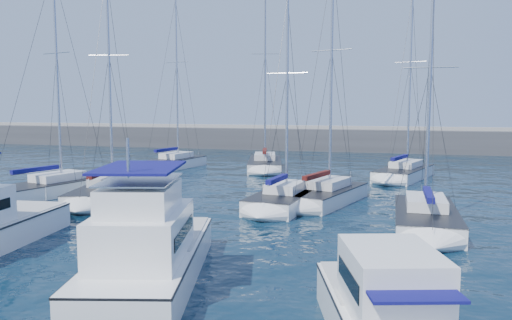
% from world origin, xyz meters
% --- Properties ---
extents(ground, '(220.00, 220.00, 0.00)m').
position_xyz_m(ground, '(0.00, 0.00, 0.00)').
color(ground, black).
rests_on(ground, ground).
extents(breakwater, '(160.00, 6.00, 4.45)m').
position_xyz_m(breakwater, '(0.00, 52.00, 1.05)').
color(breakwater, '#424244').
rests_on(breakwater, ground).
extents(motor_yacht_stbd_inner, '(5.49, 9.98, 4.69)m').
position_xyz_m(motor_yacht_stbd_inner, '(2.00, -3.49, 1.13)').
color(motor_yacht_stbd_inner, white).
rests_on(motor_yacht_stbd_inner, ground).
extents(motor_yacht_stbd_outer, '(4.21, 6.77, 3.20)m').
position_xyz_m(motor_yacht_stbd_outer, '(10.03, -6.15, 0.94)').
color(motor_yacht_stbd_outer, white).
rests_on(motor_yacht_stbd_outer, ground).
extents(sailboat_mid_a, '(4.95, 8.44, 15.92)m').
position_xyz_m(sailboat_mid_a, '(-12.88, 10.86, 0.54)').
color(sailboat_mid_a, white).
rests_on(sailboat_mid_a, ground).
extents(sailboat_mid_b, '(4.87, 9.11, 15.42)m').
position_xyz_m(sailboat_mid_b, '(-8.23, 10.51, 0.53)').
color(sailboat_mid_b, silver).
rests_on(sailboat_mid_b, ground).
extents(sailboat_mid_c, '(3.67, 7.05, 13.10)m').
position_xyz_m(sailboat_mid_c, '(3.76, 10.64, 0.52)').
color(sailboat_mid_c, white).
rests_on(sailboat_mid_c, ground).
extents(sailboat_mid_d, '(5.19, 8.20, 15.70)m').
position_xyz_m(sailboat_mid_d, '(6.01, 13.00, 0.54)').
color(sailboat_mid_d, silver).
rests_on(sailboat_mid_d, ground).
extents(sailboat_mid_e, '(3.08, 7.93, 13.07)m').
position_xyz_m(sailboat_mid_e, '(11.90, 7.80, 0.51)').
color(sailboat_mid_e, white).
rests_on(sailboat_mid_e, ground).
extents(sailboat_back_a, '(4.37, 8.23, 17.06)m').
position_xyz_m(sailboat_back_a, '(-11.12, 27.25, 0.56)').
color(sailboat_back_a, white).
rests_on(sailboat_back_a, ground).
extents(sailboat_back_b, '(5.14, 9.28, 18.30)m').
position_xyz_m(sailboat_back_b, '(-2.01, 28.68, 0.56)').
color(sailboat_back_b, silver).
rests_on(sailboat_back_b, ground).
extents(sailboat_back_c, '(5.46, 8.86, 16.02)m').
position_xyz_m(sailboat_back_c, '(11.19, 25.59, 0.54)').
color(sailboat_back_c, white).
rests_on(sailboat_back_c, ground).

